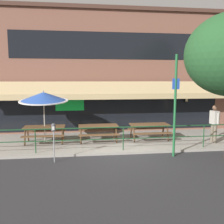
{
  "coord_description": "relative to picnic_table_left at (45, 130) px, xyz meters",
  "views": [
    {
      "loc": [
        -1.72,
        -9.42,
        2.95
      ],
      "look_at": [
        -0.29,
        1.6,
        1.5
      ],
      "focal_mm": 40.0,
      "sensor_mm": 36.0,
      "label": 1
    }
  ],
  "objects": [
    {
      "name": "parking_meter_near",
      "position": [
        0.66,
        -2.47,
        0.44
      ],
      "size": [
        0.15,
        0.16,
        1.42
      ],
      "color": "gray",
      "rests_on": "ground"
    },
    {
      "name": "picnic_table_left",
      "position": [
        0.0,
        0.0,
        0.0
      ],
      "size": [
        1.8,
        1.42,
        0.76
      ],
      "color": "brown",
      "rests_on": "patio_deck"
    },
    {
      "name": "pedestrian_walking",
      "position": [
        7.59,
        -0.92,
        0.35
      ],
      "size": [
        0.28,
        0.62,
        1.71
      ],
      "color": "#665B4C",
      "rests_on": "patio_deck"
    },
    {
      "name": "street_sign_pole",
      "position": [
        5.16,
        -2.34,
        1.29
      ],
      "size": [
        0.28,
        0.09,
        3.88
      ],
      "color": "#1E6033",
      "rests_on": "ground"
    },
    {
      "name": "patio_railing",
      "position": [
        3.31,
        -1.59,
        0.09
      ],
      "size": [
        13.84,
        0.04,
        0.97
      ],
      "color": "#194723",
      "rests_on": "patio_deck"
    },
    {
      "name": "restaurant_building",
      "position": [
        3.31,
        2.33,
        2.66
      ],
      "size": [
        15.0,
        1.6,
        6.77
      ],
      "color": "brown",
      "rests_on": "ground"
    },
    {
      "name": "picnic_table_centre",
      "position": [
        2.42,
        -0.04,
        0.0
      ],
      "size": [
        1.8,
        1.42,
        0.76
      ],
      "color": "brown",
      "rests_on": "patio_deck"
    },
    {
      "name": "picnic_table_right",
      "position": [
        4.83,
        -0.04,
        0.0
      ],
      "size": [
        1.8,
        1.42,
        0.76
      ],
      "color": "brown",
      "rests_on": "patio_deck"
    },
    {
      "name": "patio_umbrella_left",
      "position": [
        0.0,
        0.05,
        1.47
      ],
      "size": [
        2.14,
        2.14,
        2.39
      ],
      "color": "#B7B2A8",
      "rests_on": "patio_deck"
    },
    {
      "name": "patio_deck",
      "position": [
        3.31,
        0.11,
        -0.66
      ],
      "size": [
        15.0,
        4.0,
        0.1
      ],
      "primitive_type": "cube",
      "color": "#9E998E",
      "rests_on": "ground"
    },
    {
      "name": "ground_plane",
      "position": [
        3.31,
        -1.89,
        -0.71
      ],
      "size": [
        120.0,
        120.0,
        0.0
      ],
      "primitive_type": "plane",
      "color": "#2D2D30"
    }
  ]
}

